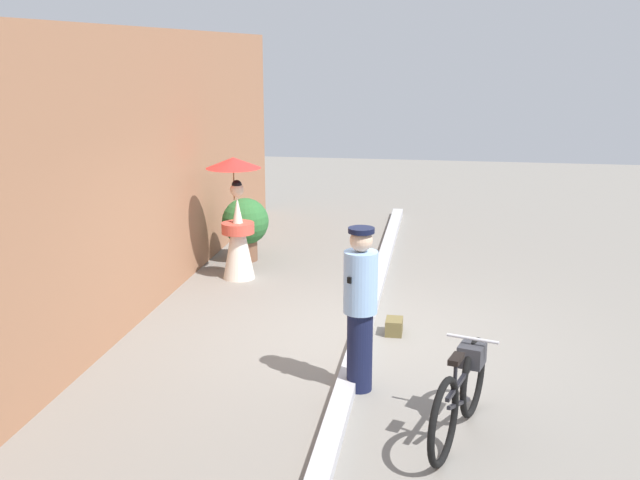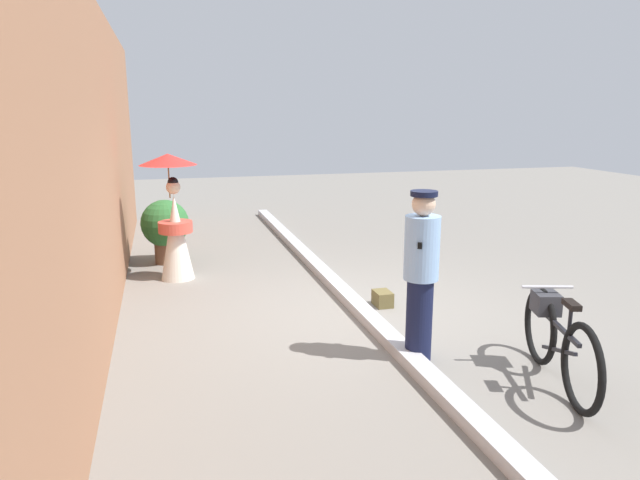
{
  "view_description": "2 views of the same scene",
  "coord_description": "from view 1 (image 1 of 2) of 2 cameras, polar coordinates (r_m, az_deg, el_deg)",
  "views": [
    {
      "loc": [
        -8.47,
        -0.87,
        3.39
      ],
      "look_at": [
        -0.14,
        0.49,
        1.23
      ],
      "focal_mm": 42.3,
      "sensor_mm": 36.0,
      "label": 1
    },
    {
      "loc": [
        -6.35,
        2.24,
        2.45
      ],
      "look_at": [
        0.0,
        0.5,
        0.95
      ],
      "focal_mm": 32.43,
      "sensor_mm": 36.0,
      "label": 2
    }
  ],
  "objects": [
    {
      "name": "person_with_parasol",
      "position": [
        11.27,
        -6.3,
        1.66
      ],
      "size": [
        0.81,
        0.81,
        1.83
      ],
      "color": "silver",
      "rests_on": "ground_plane"
    },
    {
      "name": "potted_plant_by_door",
      "position": [
        12.3,
        -5.57,
        1.19
      ],
      "size": [
        0.78,
        0.76,
        1.03
      ],
      "color": "brown",
      "rests_on": "ground_plane"
    },
    {
      "name": "ground_plane",
      "position": [
        9.16,
        3.2,
        -7.36
      ],
      "size": [
        30.0,
        30.0,
        0.0
      ],
      "primitive_type": "plane",
      "color": "gray"
    },
    {
      "name": "sidewalk_curb",
      "position": [
        9.14,
        3.2,
        -7.02
      ],
      "size": [
        14.0,
        0.2,
        0.12
      ],
      "primitive_type": "cube",
      "color": "#B2B2B7",
      "rests_on": "ground_plane"
    },
    {
      "name": "person_officer",
      "position": [
        7.51,
        3.07,
        -4.93
      ],
      "size": [
        0.34,
        0.34,
        1.7
      ],
      "color": "#141938",
      "rests_on": "ground_plane"
    },
    {
      "name": "building_wall",
      "position": [
        9.46,
        -15.36,
        4.3
      ],
      "size": [
        14.0,
        0.4,
        3.64
      ],
      "primitive_type": "cube",
      "color": "#9E6B4C",
      "rests_on": "ground_plane"
    },
    {
      "name": "bicycle_near_officer",
      "position": [
        6.93,
        10.61,
        -11.19
      ],
      "size": [
        1.67,
        0.61,
        0.85
      ],
      "color": "black",
      "rests_on": "ground_plane"
    },
    {
      "name": "backpack_on_pavement",
      "position": [
        9.26,
        5.66,
        -6.5
      ],
      "size": [
        0.28,
        0.2,
        0.19
      ],
      "color": "brown",
      "rests_on": "ground_plane"
    }
  ]
}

